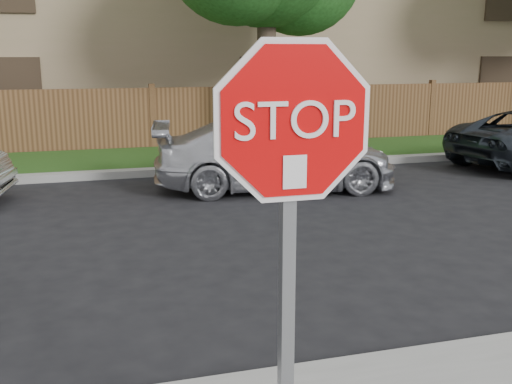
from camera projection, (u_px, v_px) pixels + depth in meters
name	position (u px, v px, depth m)	size (l,w,h in m)	color
ground	(318.00, 372.00, 4.70)	(90.00, 90.00, 0.00)	black
far_curb	(172.00, 171.00, 12.32)	(70.00, 0.30, 0.15)	gray
grass_strip	(162.00, 159.00, 13.87)	(70.00, 3.00, 0.12)	#1E4714
fence	(153.00, 120.00, 15.20)	(70.00, 0.12, 1.60)	#4E311B
apartment_building	(131.00, 20.00, 19.83)	(35.20, 9.20, 7.20)	#95825C
stop_sign	(291.00, 192.00, 2.70)	(1.01, 0.13, 2.55)	gray
sedan_right	(275.00, 155.00, 10.92)	(1.79, 4.40, 1.28)	silver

